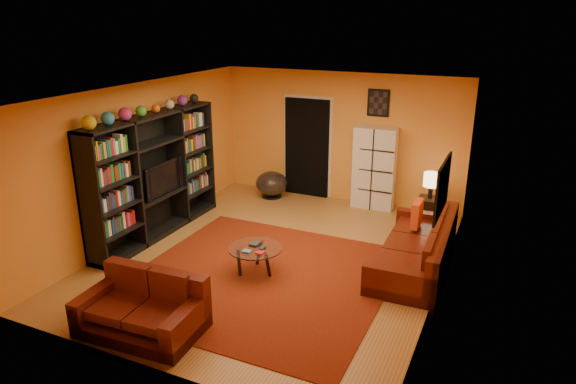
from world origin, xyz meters
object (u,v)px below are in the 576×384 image
at_px(sofa, 420,249).
at_px(storage_cabinet, 374,168).
at_px(coffee_table, 255,251).
at_px(loveseat, 145,308).
at_px(tv, 159,178).
at_px(table_lamp, 432,180).
at_px(entertainment_unit, 155,176).
at_px(bowl_chair, 271,184).
at_px(side_table, 429,211).

relative_size(sofa, storage_cabinet, 1.52).
bearing_deg(coffee_table, loveseat, -106.78).
height_order(tv, loveseat, tv).
bearing_deg(storage_cabinet, tv, -139.92).
height_order(loveseat, table_lamp, table_lamp).
distance_m(entertainment_unit, bowl_chair, 2.79).
bearing_deg(table_lamp, tv, -150.99).
xyz_separation_m(coffee_table, side_table, (1.99, 2.98, -0.11)).
height_order(sofa, bowl_chair, sofa).
bearing_deg(tv, entertainment_unit, 139.21).
bearing_deg(table_lamp, bowl_chair, 177.83).
height_order(entertainment_unit, bowl_chair, entertainment_unit).
bearing_deg(entertainment_unit, side_table, 29.33).
height_order(sofa, side_table, sofa).
distance_m(entertainment_unit, sofa, 4.53).
height_order(tv, bowl_chair, tv).
bearing_deg(table_lamp, loveseat, -117.92).
xyz_separation_m(tv, bowl_chair, (0.92, 2.44, -0.71)).
distance_m(loveseat, table_lamp, 5.46).
height_order(storage_cabinet, table_lamp, storage_cabinet).
xyz_separation_m(sofa, storage_cabinet, (-1.35, 2.19, 0.53)).
bearing_deg(bowl_chair, loveseat, -81.70).
bearing_deg(loveseat, sofa, -45.04).
distance_m(entertainment_unit, loveseat, 3.05).
bearing_deg(storage_cabinet, sofa, -60.46).
relative_size(sofa, loveseat, 1.64).
bearing_deg(storage_cabinet, coffee_table, -105.90).
bearing_deg(bowl_chair, coffee_table, -67.80).
relative_size(entertainment_unit, side_table, 6.00).
distance_m(coffee_table, storage_cabinet, 3.53).
bearing_deg(loveseat, table_lamp, -31.00).
relative_size(tv, coffee_table, 1.23).
bearing_deg(coffee_table, storage_cabinet, 76.29).
xyz_separation_m(coffee_table, table_lamp, (1.99, 2.98, 0.48)).
bearing_deg(side_table, entertainment_unit, -150.67).
xyz_separation_m(tv, coffee_table, (2.19, -0.66, -0.64)).
distance_m(loveseat, side_table, 5.43).
relative_size(tv, bowl_chair, 1.48).
relative_size(tv, loveseat, 0.66).
bearing_deg(tv, storage_cabinet, -47.73).
xyz_separation_m(sofa, coffee_table, (-2.18, -1.22, 0.08)).
xyz_separation_m(coffee_table, storage_cabinet, (0.83, 3.40, 0.45)).
distance_m(loveseat, bowl_chair, 4.97).
bearing_deg(coffee_table, tv, 163.22).
distance_m(coffee_table, bowl_chair, 3.35).
xyz_separation_m(entertainment_unit, tv, (0.05, 0.06, -0.05)).
bearing_deg(loveseat, bowl_chair, 5.23).
distance_m(tv, table_lamp, 4.78).
relative_size(sofa, bowl_chair, 3.69).
relative_size(entertainment_unit, loveseat, 2.01).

